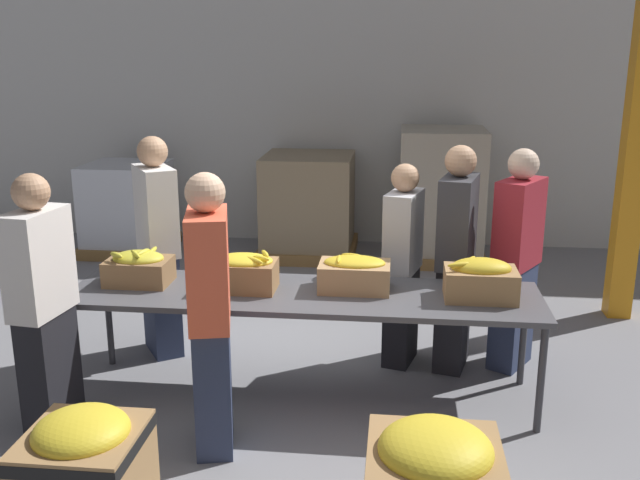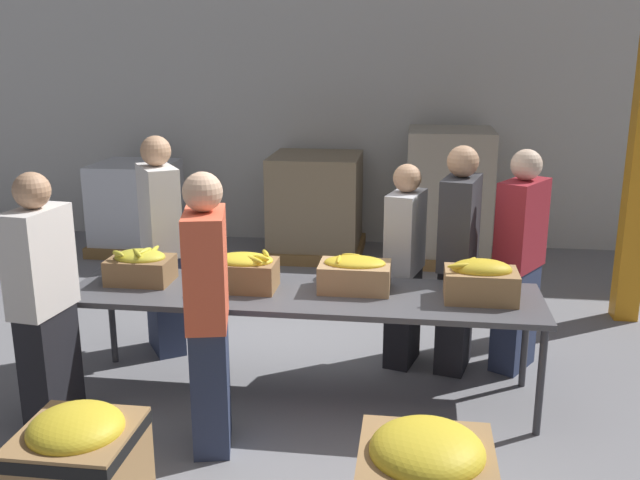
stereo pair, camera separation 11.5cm
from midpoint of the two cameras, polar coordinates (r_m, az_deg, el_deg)
ground_plane at (r=5.31m, az=-1.92°, el=-12.22°), size 30.00×30.00×0.00m
wall_back at (r=8.98m, az=1.93°, el=12.39°), size 16.00×0.08×4.00m
sorting_table at (r=5.01m, az=-1.99°, el=-4.69°), size 3.30×0.81×0.79m
banana_box_0 at (r=5.32m, az=-14.90°, el=-2.12°), size 0.45×0.35×0.26m
banana_box_1 at (r=5.04m, az=-6.75°, el=-2.50°), size 0.46×0.30×0.27m
banana_box_2 at (r=5.01m, az=2.12°, el=-2.67°), size 0.50×0.33×0.25m
banana_box_3 at (r=4.94m, az=12.07°, el=-3.07°), size 0.48×0.32×0.29m
volunteer_0 at (r=5.56m, az=6.02°, el=-2.12°), size 0.32×0.47×1.60m
volunteer_1 at (r=4.37m, az=-9.51°, el=-6.10°), size 0.33×0.51×1.75m
volunteer_2 at (r=5.64m, az=14.86°, el=-1.66°), size 0.44×0.51×1.72m
volunteer_3 at (r=5.52m, az=10.21°, el=-1.61°), size 0.34×0.51×1.75m
volunteer_4 at (r=5.86m, az=-13.35°, el=-0.65°), size 0.46×0.53×1.78m
volunteer_5 at (r=4.88m, az=-21.89°, el=-5.03°), size 0.29×0.48×1.71m
donation_bin_0 at (r=4.01m, az=-19.09°, el=-17.02°), size 0.58×0.58×0.68m
pallet_stack_0 at (r=8.56m, az=-1.31°, el=2.74°), size 1.13×1.13×1.21m
pallet_stack_1 at (r=8.43m, az=9.24°, el=3.49°), size 1.04×1.04×1.54m
pallet_stack_2 at (r=9.02m, az=-15.47°, el=2.43°), size 1.00×1.00×1.09m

